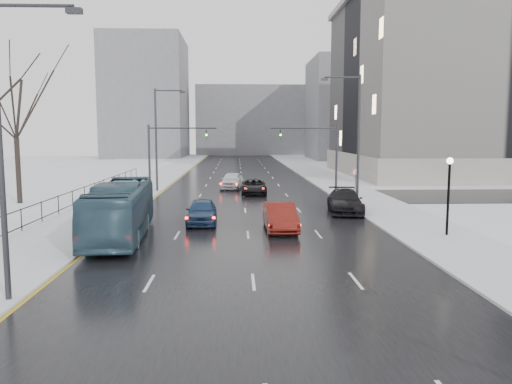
{
  "coord_description": "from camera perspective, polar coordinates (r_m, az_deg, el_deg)",
  "views": [
    {
      "loc": [
        -0.62,
        3.28,
        5.76
      ],
      "look_at": [
        0.45,
        30.81,
        2.5
      ],
      "focal_mm": 35.0,
      "sensor_mm": 36.0,
      "label": 1
    }
  ],
  "objects": [
    {
      "name": "road",
      "position": [
        57.02,
        -1.59,
        0.97
      ],
      "size": [
        16.0,
        150.0,
        0.04
      ],
      "primitive_type": "cube",
      "color": "black",
      "rests_on": "ground"
    },
    {
      "name": "cross_road",
      "position": [
        45.09,
        -1.42,
        -0.57
      ],
      "size": [
        130.0,
        10.0,
        0.04
      ],
      "primitive_type": "cube",
      "color": "black",
      "rests_on": "ground"
    },
    {
      "name": "sidewalk_left",
      "position": [
        57.86,
        -12.05,
        0.97
      ],
      "size": [
        5.0,
        150.0,
        0.16
      ],
      "primitive_type": "cube",
      "color": "silver",
      "rests_on": "ground"
    },
    {
      "name": "sidewalk_right",
      "position": [
        58.08,
        8.83,
        1.06
      ],
      "size": [
        5.0,
        150.0,
        0.16
      ],
      "primitive_type": "cube",
      "color": "silver",
      "rests_on": "ground"
    },
    {
      "name": "park_strip",
      "position": [
        60.21,
        -20.99,
        0.87
      ],
      "size": [
        14.0,
        150.0,
        0.12
      ],
      "primitive_type": "cube",
      "color": "white",
      "rests_on": "ground"
    },
    {
      "name": "tree_park_e",
      "position": [
        44.73,
        -25.35,
        -1.3
      ],
      "size": [
        9.45,
        9.45,
        13.5
      ],
      "primitive_type": null,
      "color": "black",
      "rests_on": "ground"
    },
    {
      "name": "iron_fence",
      "position": [
        29.85,
        -26.74,
        -3.34
      ],
      "size": [
        0.06,
        70.0,
        1.3
      ],
      "color": "black",
      "rests_on": "sidewalk_left"
    },
    {
      "name": "streetlight_r_mid",
      "position": [
        37.76,
        11.31,
        6.4
      ],
      "size": [
        2.95,
        0.25,
        10.0
      ],
      "color": "#2D2D33",
      "rests_on": "ground"
    },
    {
      "name": "streetlight_l_near",
      "position": [
        18.35,
        -26.64,
        5.59
      ],
      "size": [
        2.95,
        0.25,
        10.0
      ],
      "color": "#2D2D33",
      "rests_on": "ground"
    },
    {
      "name": "streetlight_l_far",
      "position": [
        49.3,
        -11.1,
        6.46
      ],
      "size": [
        2.95,
        0.25,
        10.0
      ],
      "color": "#2D2D33",
      "rests_on": "ground"
    },
    {
      "name": "lamppost_r_mid",
      "position": [
        29.28,
        21.18,
        0.77
      ],
      "size": [
        0.36,
        0.36,
        4.28
      ],
      "color": "black",
      "rests_on": "sidewalk_right"
    },
    {
      "name": "mast_signal_right",
      "position": [
        45.45,
        7.87,
        4.6
      ],
      "size": [
        6.1,
        0.33,
        6.5
      ],
      "color": "#2D2D33",
      "rests_on": "ground"
    },
    {
      "name": "mast_signal_left",
      "position": [
        45.25,
        -10.78,
        4.54
      ],
      "size": [
        6.1,
        0.33,
        6.5
      ],
      "color": "#2D2D33",
      "rests_on": "ground"
    },
    {
      "name": "no_uturn_sign",
      "position": [
        42.03,
        11.3,
        1.9
      ],
      "size": [
        0.6,
        0.06,
        2.7
      ],
      "color": "#2D2D33",
      "rests_on": "sidewalk_right"
    },
    {
      "name": "civic_building",
      "position": [
        77.6,
        25.53,
        10.13
      ],
      "size": [
        41.0,
        31.0,
        24.8
      ],
      "color": "gray",
      "rests_on": "ground"
    },
    {
      "name": "bldg_far_right",
      "position": [
        115.45,
        12.29,
        9.2
      ],
      "size": [
        24.0,
        20.0,
        22.0
      ],
      "primitive_type": "cube",
      "color": "slate",
      "rests_on": "ground"
    },
    {
      "name": "bldg_far_left",
      "position": [
        123.86,
        -12.37,
        10.41
      ],
      "size": [
        18.0,
        22.0,
        28.0
      ],
      "primitive_type": "cube",
      "color": "slate",
      "rests_on": "ground"
    },
    {
      "name": "bldg_far_center",
      "position": [
        136.84,
        -0.29,
        8.11
      ],
      "size": [
        30.0,
        18.0,
        18.0
      ],
      "primitive_type": "cube",
      "color": "slate",
      "rests_on": "ground"
    },
    {
      "name": "bus",
      "position": [
        28.33,
        -15.22,
        -2.0
      ],
      "size": [
        3.42,
        11.13,
        3.05
      ],
      "primitive_type": "imported",
      "rotation": [
        0.0,
        0.0,
        0.08
      ],
      "color": "#335264",
      "rests_on": "road"
    },
    {
      "name": "sedan_center_near",
      "position": [
        31.79,
        -6.21,
        -2.22
      ],
      "size": [
        1.98,
        4.68,
        1.58
      ],
      "primitive_type": "imported",
      "rotation": [
        0.0,
        0.0,
        0.03
      ],
      "color": "navy",
      "rests_on": "road"
    },
    {
      "name": "sedan_right_near",
      "position": [
        29.42,
        2.77,
        -2.86
      ],
      "size": [
        1.86,
        5.0,
        1.63
      ],
      "primitive_type": "imported",
      "rotation": [
        0.0,
        0.0,
        0.03
      ],
      "color": "maroon",
      "rests_on": "road"
    },
    {
      "name": "sedan_right_cross",
      "position": [
        46.87,
        -0.25,
        0.6
      ],
      "size": [
        2.37,
        5.05,
        1.4
      ],
      "primitive_type": "imported",
      "rotation": [
        0.0,
        0.0,
        -0.01
      ],
      "color": "black",
      "rests_on": "road"
    },
    {
      "name": "sedan_right_far",
      "position": [
        36.6,
        10.14,
        -1.04
      ],
      "size": [
        2.93,
        5.93,
        1.66
      ],
      "primitive_type": "imported",
      "rotation": [
        0.0,
        0.0,
        -0.11
      ],
      "color": "black",
      "rests_on": "road"
    },
    {
      "name": "sedan_center_far",
      "position": [
        51.57,
        -2.75,
        1.33
      ],
      "size": [
        2.68,
        5.27,
        1.72
      ],
      "primitive_type": "imported",
      "rotation": [
        0.0,
        0.0,
        -0.13
      ],
      "color": "silver",
      "rests_on": "road"
    }
  ]
}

